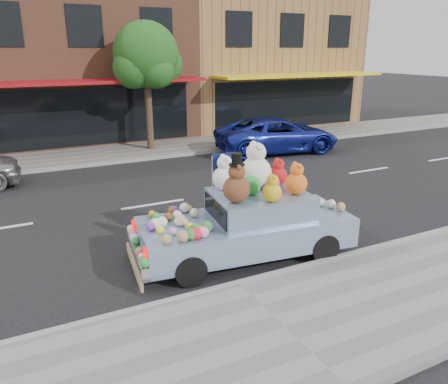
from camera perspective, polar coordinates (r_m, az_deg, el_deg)
ground at (r=12.32m, az=-9.25°, el=-1.61°), size 120.00×120.00×0.00m
near_sidewalk at (r=7.00m, az=7.99°, el=-17.46°), size 60.00×3.00×0.12m
far_sidewalk at (r=18.39m, az=-15.48°, el=4.75°), size 60.00×3.00×0.12m
near_kerb at (r=8.07m, az=1.87°, el=-12.01°), size 60.00×0.12×0.13m
far_kerb at (r=16.96m, az=-14.44°, el=3.75°), size 60.00×0.12×0.13m
storefront_mid at (r=23.34m, az=-19.10°, el=16.05°), size 10.00×9.80×7.30m
storefront_right at (r=26.68m, az=3.60°, el=17.11°), size 10.00×9.80×7.30m
street_tree at (r=18.48m, az=-10.08°, el=16.58°), size 3.00×2.70×5.22m
car_blue at (r=18.49m, az=6.98°, el=7.42°), size 5.43×3.07×1.43m
art_car at (r=8.94m, az=2.97°, el=-3.54°), size 4.65×2.25×2.33m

